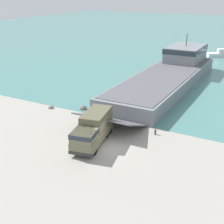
{
  "coord_description": "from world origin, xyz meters",
  "views": [
    {
      "loc": [
        14.34,
        -25.57,
        15.85
      ],
      "look_at": [
        -2.45,
        4.94,
        1.99
      ],
      "focal_mm": 50.0,
      "sensor_mm": 36.0,
      "label": 1
    }
  ],
  "objects_px": {
    "soldier_on_ramp": "(80,127)",
    "military_truck": "(93,129)",
    "mooring_bollard": "(155,132)",
    "landing_craft": "(170,73)"
  },
  "relations": [
    {
      "from": "soldier_on_ramp",
      "to": "landing_craft",
      "type": "bearing_deg",
      "value": 148.17
    },
    {
      "from": "landing_craft",
      "to": "soldier_on_ramp",
      "type": "height_order",
      "value": "landing_craft"
    },
    {
      "from": "military_truck",
      "to": "soldier_on_ramp",
      "type": "relative_size",
      "value": 4.39
    },
    {
      "from": "soldier_on_ramp",
      "to": "mooring_bollard",
      "type": "height_order",
      "value": "soldier_on_ramp"
    },
    {
      "from": "soldier_on_ramp",
      "to": "mooring_bollard",
      "type": "xyz_separation_m",
      "value": [
        7.57,
        4.25,
        -0.67
      ]
    },
    {
      "from": "military_truck",
      "to": "mooring_bollard",
      "type": "xyz_separation_m",
      "value": [
        5.25,
        5.21,
        -1.29
      ]
    },
    {
      "from": "soldier_on_ramp",
      "to": "military_truck",
      "type": "bearing_deg",
      "value": 40.13
    },
    {
      "from": "military_truck",
      "to": "soldier_on_ramp",
      "type": "distance_m",
      "value": 2.58
    },
    {
      "from": "military_truck",
      "to": "mooring_bollard",
      "type": "height_order",
      "value": "military_truck"
    },
    {
      "from": "landing_craft",
      "to": "mooring_bollard",
      "type": "distance_m",
      "value": 22.19
    }
  ]
}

